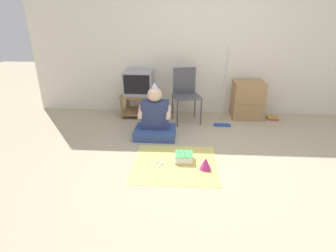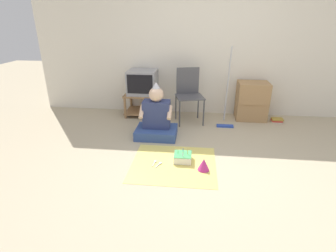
{
  "view_description": "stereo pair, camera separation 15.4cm",
  "coord_description": "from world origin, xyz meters",
  "px_view_note": "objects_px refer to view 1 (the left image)",
  "views": [
    {
      "loc": [
        -0.33,
        -2.8,
        1.72
      ],
      "look_at": [
        -0.55,
        0.49,
        0.35
      ],
      "focal_mm": 28.0,
      "sensor_mm": 36.0,
      "label": 1
    },
    {
      "loc": [
        -0.18,
        -2.78,
        1.72
      ],
      "look_at": [
        -0.55,
        0.49,
        0.35
      ],
      "focal_mm": 28.0,
      "sensor_mm": 36.0,
      "label": 2
    }
  ],
  "objects_px": {
    "folding_chair": "(186,91)",
    "cardboard_box_stack": "(247,100)",
    "dust_mop": "(223,102)",
    "person_seated": "(155,120)",
    "party_hat_blue": "(206,163)",
    "tv": "(139,82)",
    "book_pile": "(272,119)",
    "birthday_cake": "(184,157)"
  },
  "relations": [
    {
      "from": "book_pile",
      "to": "tv",
      "type": "bearing_deg",
      "value": 176.86
    },
    {
      "from": "dust_mop",
      "to": "person_seated",
      "type": "bearing_deg",
      "value": -153.01
    },
    {
      "from": "tv",
      "to": "cardboard_box_stack",
      "type": "xyz_separation_m",
      "value": [
        1.98,
        0.01,
        -0.29
      ]
    },
    {
      "from": "folding_chair",
      "to": "birthday_cake",
      "type": "bearing_deg",
      "value": -90.24
    },
    {
      "from": "tv",
      "to": "folding_chair",
      "type": "xyz_separation_m",
      "value": [
        0.85,
        -0.21,
        -0.09
      ]
    },
    {
      "from": "party_hat_blue",
      "to": "cardboard_box_stack",
      "type": "bearing_deg",
      "value": 65.14
    },
    {
      "from": "folding_chair",
      "to": "dust_mop",
      "type": "distance_m",
      "value": 0.67
    },
    {
      "from": "party_hat_blue",
      "to": "dust_mop",
      "type": "bearing_deg",
      "value": 75.69
    },
    {
      "from": "cardboard_box_stack",
      "to": "book_pile",
      "type": "distance_m",
      "value": 0.55
    },
    {
      "from": "dust_mop",
      "to": "birthday_cake",
      "type": "relative_size",
      "value": 5.92
    },
    {
      "from": "tv",
      "to": "birthday_cake",
      "type": "height_order",
      "value": "tv"
    },
    {
      "from": "person_seated",
      "to": "party_hat_blue",
      "type": "xyz_separation_m",
      "value": [
        0.72,
        -0.93,
        -0.19
      ]
    },
    {
      "from": "cardboard_box_stack",
      "to": "tv",
      "type": "bearing_deg",
      "value": -179.82
    },
    {
      "from": "birthday_cake",
      "to": "party_hat_blue",
      "type": "bearing_deg",
      "value": -35.85
    },
    {
      "from": "folding_chair",
      "to": "cardboard_box_stack",
      "type": "height_order",
      "value": "folding_chair"
    },
    {
      "from": "cardboard_box_stack",
      "to": "birthday_cake",
      "type": "height_order",
      "value": "cardboard_box_stack"
    },
    {
      "from": "folding_chair",
      "to": "cardboard_box_stack",
      "type": "xyz_separation_m",
      "value": [
        1.12,
        0.22,
        -0.2
      ]
    },
    {
      "from": "book_pile",
      "to": "birthday_cake",
      "type": "bearing_deg",
      "value": -135.6
    },
    {
      "from": "cardboard_box_stack",
      "to": "book_pile",
      "type": "xyz_separation_m",
      "value": [
        0.44,
        -0.14,
        -0.3
      ]
    },
    {
      "from": "tv",
      "to": "birthday_cake",
      "type": "bearing_deg",
      "value": -63.19
    },
    {
      "from": "folding_chair",
      "to": "book_pile",
      "type": "relative_size",
      "value": 4.7
    },
    {
      "from": "folding_chair",
      "to": "person_seated",
      "type": "height_order",
      "value": "folding_chair"
    },
    {
      "from": "birthday_cake",
      "to": "dust_mop",
      "type": "bearing_deg",
      "value": 63.66
    },
    {
      "from": "book_pile",
      "to": "person_seated",
      "type": "height_order",
      "value": "person_seated"
    },
    {
      "from": "cardboard_box_stack",
      "to": "dust_mop",
      "type": "distance_m",
      "value": 0.62
    },
    {
      "from": "cardboard_box_stack",
      "to": "person_seated",
      "type": "relative_size",
      "value": 0.8
    },
    {
      "from": "tv",
      "to": "book_pile",
      "type": "relative_size",
      "value": 2.59
    },
    {
      "from": "cardboard_box_stack",
      "to": "dust_mop",
      "type": "xyz_separation_m",
      "value": [
        -0.48,
        -0.38,
        0.05
      ]
    },
    {
      "from": "folding_chair",
      "to": "birthday_cake",
      "type": "xyz_separation_m",
      "value": [
        -0.01,
        -1.46,
        -0.48
      ]
    },
    {
      "from": "cardboard_box_stack",
      "to": "folding_chair",
      "type": "bearing_deg",
      "value": -169.13
    },
    {
      "from": "dust_mop",
      "to": "folding_chair",
      "type": "bearing_deg",
      "value": 165.97
    },
    {
      "from": "party_hat_blue",
      "to": "tv",
      "type": "bearing_deg",
      "value": 120.77
    },
    {
      "from": "cardboard_box_stack",
      "to": "birthday_cake",
      "type": "xyz_separation_m",
      "value": [
        -1.13,
        -1.68,
        -0.29
      ]
    },
    {
      "from": "cardboard_box_stack",
      "to": "person_seated",
      "type": "height_order",
      "value": "person_seated"
    },
    {
      "from": "book_pile",
      "to": "birthday_cake",
      "type": "height_order",
      "value": "birthday_cake"
    },
    {
      "from": "folding_chair",
      "to": "person_seated",
      "type": "bearing_deg",
      "value": -122.56
    },
    {
      "from": "cardboard_box_stack",
      "to": "party_hat_blue",
      "type": "bearing_deg",
      "value": -114.86
    },
    {
      "from": "book_pile",
      "to": "cardboard_box_stack",
      "type": "bearing_deg",
      "value": 162.56
    },
    {
      "from": "birthday_cake",
      "to": "party_hat_blue",
      "type": "relative_size",
      "value": 1.48
    },
    {
      "from": "person_seated",
      "to": "birthday_cake",
      "type": "height_order",
      "value": "person_seated"
    },
    {
      "from": "book_pile",
      "to": "person_seated",
      "type": "relative_size",
      "value": 0.23
    },
    {
      "from": "tv",
      "to": "book_pile",
      "type": "xyz_separation_m",
      "value": [
        2.42,
        -0.13,
        -0.59
      ]
    }
  ]
}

